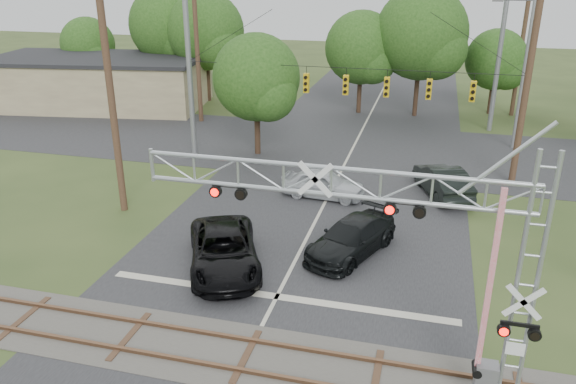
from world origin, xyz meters
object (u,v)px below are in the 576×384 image
(crossing_gantry, at_px, (401,248))
(car_dark, at_px, (351,238))
(pickup_black, at_px, (224,250))
(streetlight, at_px, (521,67))
(sedan_silver, at_px, (323,184))
(traffic_signal_span, at_px, (362,75))
(commercial_building, at_px, (99,81))

(crossing_gantry, bearing_deg, car_dark, 106.36)
(pickup_black, relative_size, streetlight, 0.59)
(sedan_silver, bearing_deg, crossing_gantry, -156.35)
(traffic_signal_span, distance_m, streetlight, 11.46)
(pickup_black, distance_m, car_dark, 5.32)
(crossing_gantry, height_order, streetlight, streetlight)
(streetlight, bearing_deg, car_dark, -114.59)
(crossing_gantry, distance_m, streetlight, 25.88)
(car_dark, relative_size, commercial_building, 0.26)
(car_dark, bearing_deg, sedan_silver, 135.45)
(pickup_black, bearing_deg, traffic_signal_span, 51.36)
(crossing_gantry, height_order, commercial_building, crossing_gantry)
(pickup_black, height_order, streetlight, streetlight)
(traffic_signal_span, relative_size, car_dark, 3.85)
(traffic_signal_span, xyz_separation_m, streetlight, (9.15, 6.88, -0.26))
(crossing_gantry, bearing_deg, commercial_building, 133.00)
(commercial_building, bearing_deg, pickup_black, -58.10)
(car_dark, bearing_deg, crossing_gantry, -50.41)
(crossing_gantry, xyz_separation_m, streetlight, (5.62, 25.25, 0.78))
(traffic_signal_span, relative_size, sedan_silver, 4.47)
(commercial_building, relative_size, streetlight, 1.99)
(streetlight, bearing_deg, commercial_building, 172.99)
(sedan_silver, bearing_deg, streetlight, -37.10)
(pickup_black, bearing_deg, commercial_building, 106.73)
(pickup_black, distance_m, commercial_building, 31.39)
(traffic_signal_span, bearing_deg, commercial_building, 155.32)
(pickup_black, height_order, commercial_building, commercial_building)
(sedan_silver, distance_m, streetlight, 16.13)
(traffic_signal_span, xyz_separation_m, pickup_black, (-3.48, -12.97, -4.81))
(commercial_building, bearing_deg, streetlight, -15.46)
(crossing_gantry, distance_m, commercial_building, 40.14)
(traffic_signal_span, height_order, commercial_building, traffic_signal_span)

